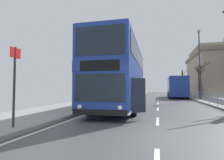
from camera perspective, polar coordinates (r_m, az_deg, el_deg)
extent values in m
cube|color=#47474C|center=(5.91, 14.49, -17.45)|extent=(8.40, 140.00, 0.06)
cube|color=silver|center=(8.44, 14.57, -12.73)|extent=(0.12, 2.00, 0.00)
cube|color=silver|center=(13.19, 14.63, -9.08)|extent=(0.12, 2.00, 0.00)
cube|color=silver|center=(17.97, 14.67, -7.38)|extent=(0.12, 2.00, 0.00)
cube|color=silver|center=(22.76, 14.68, -6.39)|extent=(0.12, 2.00, 0.00)
cube|color=silver|center=(27.55, 14.69, -5.74)|extent=(0.12, 2.00, 0.00)
cube|color=silver|center=(32.34, 14.70, -5.29)|extent=(0.12, 2.00, 0.00)
cube|color=silver|center=(37.14, 14.71, -4.95)|extent=(0.12, 2.00, 0.00)
cube|color=silver|center=(41.94, 14.71, -4.69)|extent=(0.12, 2.00, 0.00)
cube|color=silver|center=(46.73, 14.72, -4.48)|extent=(0.12, 2.00, 0.00)
cube|color=silver|center=(51.53, 14.72, -4.31)|extent=(0.12, 2.00, 0.00)
cube|color=silver|center=(56.33, 14.72, -4.17)|extent=(0.12, 2.00, 0.00)
cube|color=silver|center=(7.12, -20.46, -14.52)|extent=(0.12, 133.00, 0.00)
cube|color=gray|center=(7.31, -22.76, -13.64)|extent=(0.20, 140.00, 0.14)
cube|color=navy|center=(12.74, 3.01, -3.60)|extent=(2.83, 10.62, 1.88)
cube|color=navy|center=(12.78, 3.00, 1.71)|extent=(2.85, 10.67, 0.49)
cube|color=navy|center=(12.91, 2.98, 6.59)|extent=(2.83, 10.62, 1.71)
cube|color=navy|center=(13.09, 2.97, 10.47)|extent=(2.75, 10.30, 0.08)
cube|color=#19232D|center=(7.59, -4.13, -2.47)|extent=(2.26, 0.09, 1.20)
cube|color=black|center=(7.65, -4.11, 4.72)|extent=(1.79, 0.08, 0.47)
cube|color=#19232D|center=(7.87, -4.08, 12.69)|extent=(2.26, 0.09, 1.30)
cube|color=black|center=(7.65, -4.17, -10.46)|extent=(2.44, 0.14, 0.24)
cube|color=silver|center=(12.78, 3.02, -7.54)|extent=(2.86, 10.67, 0.10)
cube|color=#19232D|center=(12.84, 8.91, -2.39)|extent=(0.23, 8.23, 0.98)
cube|color=#19232D|center=(12.76, 8.75, 7.12)|extent=(0.26, 9.50, 1.03)
cube|color=#19232D|center=(13.29, -2.29, -2.44)|extent=(0.23, 8.23, 0.98)
cube|color=#19232D|center=(13.21, -2.58, 6.75)|extent=(0.26, 9.50, 1.03)
sphere|color=white|center=(7.40, 2.54, -9.01)|extent=(0.21, 0.21, 0.20)
sphere|color=white|center=(7.93, -10.45, -8.55)|extent=(0.21, 0.21, 0.20)
cube|color=#19232D|center=(8.34, 8.42, -4.92)|extent=(0.67, 0.51, 1.61)
cube|color=black|center=(8.68, 6.35, -4.85)|extent=(0.12, 0.90, 1.61)
cylinder|color=black|center=(9.56, 7.05, -8.48)|extent=(0.33, 1.05, 1.04)
cylinder|color=black|center=(10.13, -7.09, -8.16)|extent=(0.33, 1.05, 1.04)
cylinder|color=black|center=(15.98, 9.57, -6.16)|extent=(0.33, 1.05, 1.04)
cylinder|color=black|center=(16.32, 0.86, -6.12)|extent=(0.33, 1.05, 1.04)
cube|color=navy|center=(29.88, 20.23, -2.06)|extent=(2.75, 9.92, 2.87)
cube|color=#19232D|center=(29.83, 17.78, -1.32)|extent=(0.22, 8.39, 1.38)
cube|color=#19232D|center=(30.01, 22.64, -1.25)|extent=(0.22, 8.39, 1.38)
cube|color=#19232D|center=(34.82, 19.63, -1.67)|extent=(2.17, 0.08, 1.72)
cylinder|color=black|center=(32.77, 17.78, -4.38)|extent=(0.30, 0.97, 0.96)
cylinder|color=black|center=(32.93, 22.00, -4.30)|extent=(0.30, 0.97, 0.96)
cylinder|color=black|center=(26.71, 18.16, -4.76)|extent=(0.30, 0.97, 0.96)
cylinder|color=black|center=(26.90, 23.34, -4.66)|extent=(0.30, 0.97, 0.96)
cylinder|color=#598CC6|center=(15.81, 31.04, -5.43)|extent=(0.05, 0.05, 0.98)
cylinder|color=#598CC6|center=(17.93, 29.06, -5.12)|extent=(0.05, 0.05, 0.98)
cylinder|color=#598CC6|center=(20.07, 27.50, -4.86)|extent=(0.05, 0.05, 0.98)
cylinder|color=#598CC6|center=(22.23, 26.25, -4.66)|extent=(0.05, 0.05, 0.98)
cylinder|color=#598CC6|center=(24.39, 25.21, -4.49)|extent=(0.05, 0.05, 0.98)
cylinder|color=#598CC6|center=(26.56, 24.35, -4.34)|extent=(0.05, 0.05, 0.98)
cylinder|color=#598CC6|center=(14.74, 32.20, -3.90)|extent=(0.04, 24.24, 0.04)
cylinder|color=#598CC6|center=(14.75, 32.24, -5.43)|extent=(0.04, 24.24, 0.04)
cylinder|color=#2D2D33|center=(7.00, -29.15, -1.94)|extent=(0.08, 0.08, 2.79)
cube|color=red|center=(7.13, -28.81, 7.70)|extent=(0.04, 0.44, 0.36)
cylinder|color=#38383D|center=(24.67, 26.53, 4.29)|extent=(0.14, 0.14, 8.49)
cube|color=#B2B2AD|center=(25.55, 26.31, 14.05)|extent=(0.28, 0.60, 0.20)
cylinder|color=#423328|center=(29.70, 26.57, -0.38)|extent=(0.39, 0.39, 4.85)
cylinder|color=#423328|center=(29.23, 25.87, 2.72)|extent=(1.00, 1.12, 1.08)
cylinder|color=#423328|center=(30.20, 27.93, 4.12)|extent=(1.70, 0.41, 1.15)
cylinder|color=#423328|center=(28.98, 26.58, 2.49)|extent=(0.33, 1.66, 1.68)
cylinder|color=#423328|center=(30.49, 27.37, 4.13)|extent=(1.31, 1.12, 1.09)
cylinder|color=#423328|center=(29.05, 27.01, 2.34)|extent=(0.28, 1.61, 1.77)
cylinder|color=#423328|center=(30.36, 27.34, 2.65)|extent=(1.19, 1.02, 1.12)
cylinder|color=#423328|center=(28.93, 26.15, 2.59)|extent=(0.83, 1.71, 1.25)
cylinder|color=#423328|center=(44.74, 21.88, -0.67)|extent=(0.33, 0.33, 5.63)
cylinder|color=#423328|center=(44.66, 22.40, 0.85)|extent=(0.92, 0.49, 1.03)
cylinder|color=#423328|center=(44.85, 22.46, 2.13)|extent=(1.05, 0.25, 1.25)
cylinder|color=#423328|center=(45.14, 21.63, 0.44)|extent=(0.40, 0.88, 1.06)
cylinder|color=#423328|center=(44.35, 21.76, 0.67)|extent=(0.34, 0.92, 0.89)
cube|color=#B2A899|center=(55.12, 31.38, 2.13)|extent=(11.99, 14.13, 11.59)
cube|color=gray|center=(55.94, 31.22, 8.42)|extent=(12.47, 14.70, 0.70)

